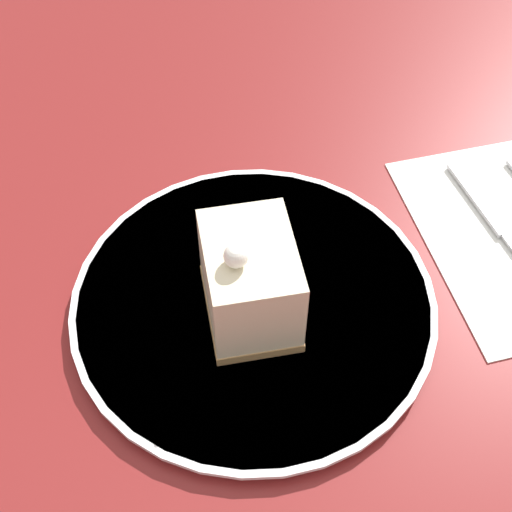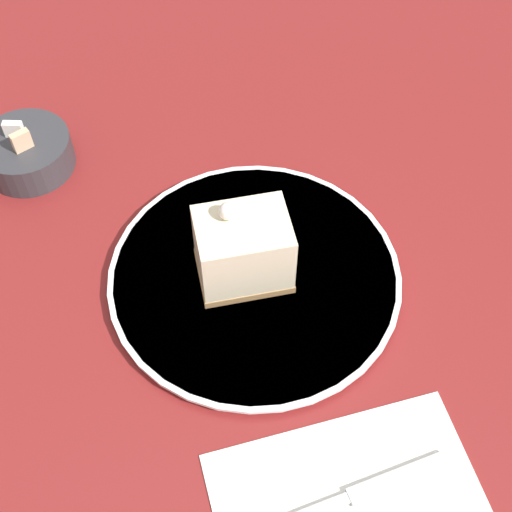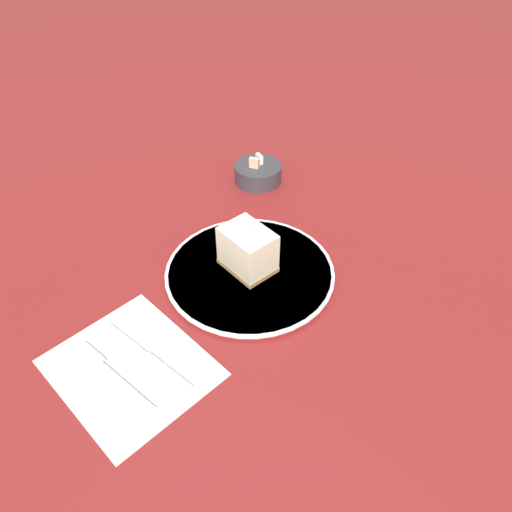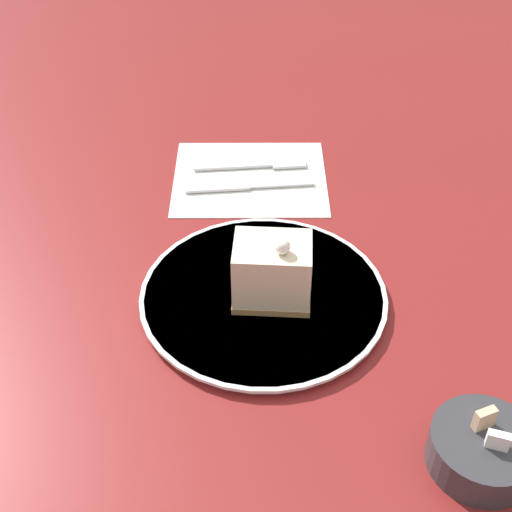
{
  "view_description": "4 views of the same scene",
  "coord_description": "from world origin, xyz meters",
  "views": [
    {
      "loc": [
        0.12,
        0.32,
        0.46
      ],
      "look_at": [
        0.01,
        0.02,
        0.07
      ],
      "focal_mm": 50.0,
      "sensor_mm": 36.0,
      "label": 1
    },
    {
      "loc": [
        -0.34,
        0.15,
        0.58
      ],
      "look_at": [
        0.01,
        0.02,
        0.05
      ],
      "focal_mm": 50.0,
      "sensor_mm": 36.0,
      "label": 2
    },
    {
      "loc": [
        -0.44,
        -0.37,
        0.58
      ],
      "look_at": [
        0.01,
        0.0,
        0.06
      ],
      "focal_mm": 35.0,
      "sensor_mm": 36.0,
      "label": 3
    },
    {
      "loc": [
        0.6,
        -0.04,
        0.57
      ],
      "look_at": [
        0.0,
        0.01,
        0.06
      ],
      "focal_mm": 50.0,
      "sensor_mm": 36.0,
      "label": 4
    }
  ],
  "objects": [
    {
      "name": "ground_plane",
      "position": [
        0.0,
        0.0,
        0.0
      ],
      "size": [
        4.0,
        4.0,
        0.0
      ],
      "primitive_type": "plane",
      "color": "maroon"
    },
    {
      "name": "plate",
      "position": [
        0.01,
        0.02,
        0.01
      ],
      "size": [
        0.28,
        0.28,
        0.01
      ],
      "color": "white",
      "rests_on": "ground_plane"
    },
    {
      "name": "cake_slice",
      "position": [
        0.02,
        0.03,
        0.05
      ],
      "size": [
        0.08,
        0.1,
        0.09
      ],
      "rotation": [
        0.0,
        0.0,
        -0.15
      ],
      "color": "#9E7547",
      "rests_on": "plate"
    },
    {
      "name": "knife",
      "position": [
        -0.21,
        0.01,
        0.01
      ],
      "size": [
        0.01,
        0.18,
        0.0
      ],
      "rotation": [
        0.0,
        0.0,
        -0.0
      ],
      "color": "silver",
      "rests_on": "napkin"
    }
  ]
}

